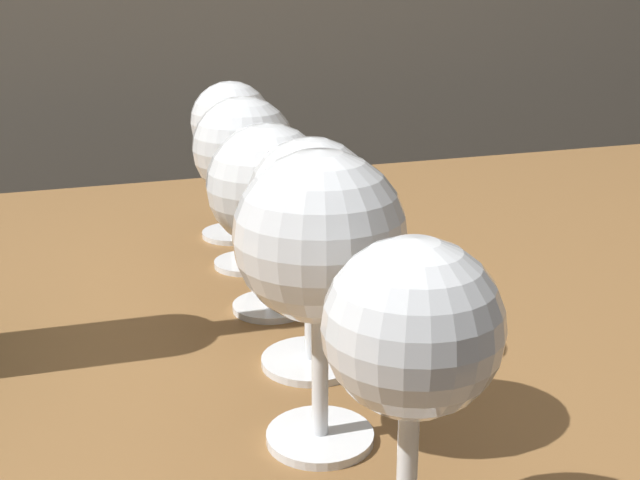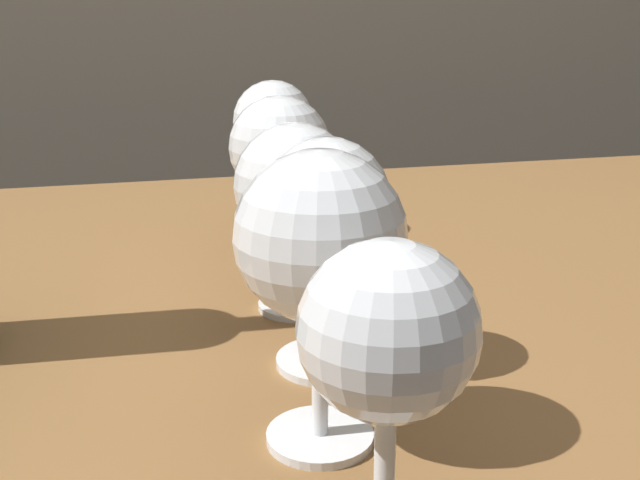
{
  "view_description": "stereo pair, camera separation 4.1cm",
  "coord_description": "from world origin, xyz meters",
  "px_view_note": "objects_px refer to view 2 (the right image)",
  "views": [
    {
      "loc": [
        -0.16,
        -0.57,
        0.99
      ],
      "look_at": [
        -0.04,
        -0.2,
        0.86
      ],
      "focal_mm": 45.28,
      "sensor_mm": 36.0,
      "label": 1
    },
    {
      "loc": [
        -0.13,
        -0.58,
        0.99
      ],
      "look_at": [
        -0.04,
        -0.2,
        0.86
      ],
      "focal_mm": 45.28,
      "sensor_mm": 36.0,
      "label": 2
    }
  ],
  "objects_px": {
    "wine_glass_pinot": "(327,209)",
    "wine_glass_chardonnay": "(280,150)",
    "wine_glass_port": "(388,342)",
    "wine_glass_amber": "(295,189)",
    "wine_glass_rose": "(277,125)",
    "wine_glass_merlot": "(320,242)"
  },
  "relations": [
    {
      "from": "wine_glass_chardonnay",
      "to": "wine_glass_rose",
      "type": "xyz_separation_m",
      "value": [
        0.01,
        0.09,
        0.01
      ]
    },
    {
      "from": "wine_glass_port",
      "to": "wine_glass_chardonnay",
      "type": "bearing_deg",
      "value": 86.26
    },
    {
      "from": "wine_glass_pinot",
      "to": "wine_glass_chardonnay",
      "type": "distance_m",
      "value": 0.2
    },
    {
      "from": "wine_glass_port",
      "to": "wine_glass_pinot",
      "type": "xyz_separation_m",
      "value": [
        0.02,
        0.19,
        0.0
      ]
    },
    {
      "from": "wine_glass_merlot",
      "to": "wine_glass_rose",
      "type": "relative_size",
      "value": 1.08
    },
    {
      "from": "wine_glass_merlot",
      "to": "wine_glass_chardonnay",
      "type": "relative_size",
      "value": 1.09
    },
    {
      "from": "wine_glass_amber",
      "to": "wine_glass_rose",
      "type": "xyz_separation_m",
      "value": [
        0.02,
        0.19,
        0.01
      ]
    },
    {
      "from": "wine_glass_chardonnay",
      "to": "wine_glass_amber",
      "type": "bearing_deg",
      "value": -93.68
    },
    {
      "from": "wine_glass_port",
      "to": "wine_glass_chardonnay",
      "type": "height_order",
      "value": "wine_glass_chardonnay"
    },
    {
      "from": "wine_glass_amber",
      "to": "wine_glass_rose",
      "type": "distance_m",
      "value": 0.19
    },
    {
      "from": "wine_glass_merlot",
      "to": "wine_glass_amber",
      "type": "distance_m",
      "value": 0.19
    },
    {
      "from": "wine_glass_pinot",
      "to": "wine_glass_amber",
      "type": "height_order",
      "value": "wine_glass_pinot"
    },
    {
      "from": "wine_glass_port",
      "to": "wine_glass_rose",
      "type": "height_order",
      "value": "wine_glass_rose"
    },
    {
      "from": "wine_glass_merlot",
      "to": "wine_glass_pinot",
      "type": "xyz_separation_m",
      "value": [
        0.02,
        0.09,
        -0.01
      ]
    },
    {
      "from": "wine_glass_port",
      "to": "wine_glass_amber",
      "type": "distance_m",
      "value": 0.29
    },
    {
      "from": "wine_glass_merlot",
      "to": "wine_glass_chardonnay",
      "type": "xyz_separation_m",
      "value": [
        0.03,
        0.29,
        -0.01
      ]
    },
    {
      "from": "wine_glass_port",
      "to": "wine_glass_chardonnay",
      "type": "distance_m",
      "value": 0.39
    },
    {
      "from": "wine_glass_port",
      "to": "wine_glass_pinot",
      "type": "relative_size",
      "value": 0.97
    },
    {
      "from": "wine_glass_chardonnay",
      "to": "wine_glass_rose",
      "type": "distance_m",
      "value": 0.09
    },
    {
      "from": "wine_glass_port",
      "to": "wine_glass_amber",
      "type": "height_order",
      "value": "wine_glass_port"
    },
    {
      "from": "wine_glass_pinot",
      "to": "wine_glass_chardonnay",
      "type": "bearing_deg",
      "value": 88.31
    },
    {
      "from": "wine_glass_pinot",
      "to": "wine_glass_rose",
      "type": "bearing_deg",
      "value": 86.28
    }
  ]
}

